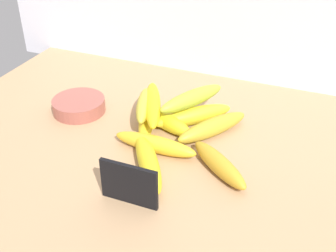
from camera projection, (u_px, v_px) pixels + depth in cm
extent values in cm
cube|color=tan|center=(159.00, 151.00, 93.91)|extent=(110.00, 76.00, 3.00)
cube|color=black|center=(129.00, 184.00, 75.83)|extent=(11.00, 0.80, 8.40)
cube|color=olive|center=(132.00, 198.00, 78.56)|extent=(9.90, 1.20, 0.60)
cylinder|color=#9A5145|center=(79.00, 105.00, 104.54)|extent=(12.80, 12.80, 3.31)
ellipsoid|color=gold|center=(148.00, 161.00, 85.16)|extent=(14.65, 18.91, 3.95)
ellipsoid|color=yellow|center=(193.00, 116.00, 99.59)|extent=(16.78, 16.65, 4.14)
ellipsoid|color=gold|center=(219.00, 164.00, 84.40)|extent=(15.50, 13.63, 3.81)
ellipsoid|color=yellow|center=(147.00, 119.00, 99.10)|extent=(9.67, 19.11, 3.51)
ellipsoid|color=gold|center=(212.00, 127.00, 95.58)|extent=(13.84, 18.24, 4.07)
ellipsoid|color=gold|center=(156.00, 144.00, 90.24)|extent=(18.72, 4.16, 3.71)
ellipsoid|color=yellow|center=(164.00, 120.00, 98.28)|extent=(17.82, 11.08, 3.96)
ellipsoid|color=yellow|center=(153.00, 104.00, 97.65)|extent=(11.64, 20.06, 3.64)
ellipsoid|color=#9FB230|center=(192.00, 98.00, 98.46)|extent=(12.31, 17.97, 3.83)
ellipsoid|color=gold|center=(144.00, 105.00, 97.66)|extent=(8.27, 15.77, 3.32)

